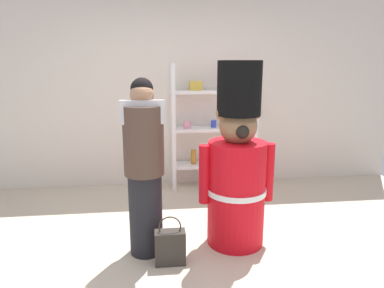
# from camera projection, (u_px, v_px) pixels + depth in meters

# --- Properties ---
(ground_plane) EXTENTS (6.40, 6.40, 0.00)m
(ground_plane) POSITION_uv_depth(u_px,v_px,m) (193.00, 264.00, 3.03)
(ground_plane) COLOR beige
(back_wall) EXTENTS (6.40, 0.12, 2.60)m
(back_wall) POSITION_uv_depth(u_px,v_px,m) (175.00, 92.00, 4.86)
(back_wall) COLOR silver
(back_wall) RESTS_ON ground_plane
(merchandise_shelf) EXTENTS (1.17, 0.35, 1.70)m
(merchandise_shelf) POSITION_uv_depth(u_px,v_px,m) (214.00, 125.00, 4.80)
(merchandise_shelf) COLOR white
(merchandise_shelf) RESTS_ON ground_plane
(teddy_bear_guard) EXTENTS (0.71, 0.56, 1.72)m
(teddy_bear_guard) POSITION_uv_depth(u_px,v_px,m) (237.00, 169.00, 3.24)
(teddy_bear_guard) COLOR red
(teddy_bear_guard) RESTS_ON ground_plane
(person_shopper) EXTENTS (0.37, 0.35, 1.59)m
(person_shopper) POSITION_uv_depth(u_px,v_px,m) (144.00, 167.00, 3.05)
(person_shopper) COLOR black
(person_shopper) RESTS_ON ground_plane
(shopping_bag) EXTENTS (0.26, 0.13, 0.44)m
(shopping_bag) POSITION_uv_depth(u_px,v_px,m) (170.00, 247.00, 3.01)
(shopping_bag) COLOR #332D28
(shopping_bag) RESTS_ON ground_plane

